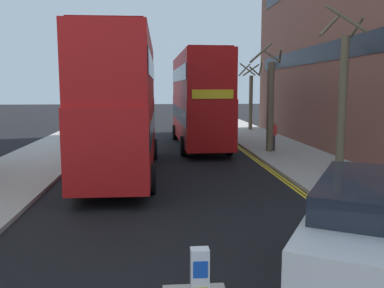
# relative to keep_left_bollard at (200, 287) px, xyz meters

# --- Properties ---
(sidewalk_right) EXTENTS (4.00, 80.00, 0.14)m
(sidewalk_right) POSITION_rel_keep_left_bollard_xyz_m (6.50, 12.16, -0.54)
(sidewalk_right) COLOR #ADA89E
(sidewalk_right) RESTS_ON ground
(sidewalk_left) EXTENTS (4.00, 80.00, 0.14)m
(sidewalk_left) POSITION_rel_keep_left_bollard_xyz_m (-6.50, 12.16, -0.54)
(sidewalk_left) COLOR #ADA89E
(sidewalk_left) RESTS_ON ground
(kerb_line_outer) EXTENTS (0.10, 56.00, 0.01)m
(kerb_line_outer) POSITION_rel_keep_left_bollard_xyz_m (4.40, 10.16, -0.60)
(kerb_line_outer) COLOR yellow
(kerb_line_outer) RESTS_ON ground
(kerb_line_inner) EXTENTS (0.10, 56.00, 0.01)m
(kerb_line_inner) POSITION_rel_keep_left_bollard_xyz_m (4.24, 10.16, -0.60)
(kerb_line_inner) COLOR yellow
(kerb_line_inner) RESTS_ON ground
(keep_left_bollard) EXTENTS (0.36, 0.28, 1.11)m
(keep_left_bollard) POSITION_rel_keep_left_bollard_xyz_m (0.00, 0.00, 0.00)
(keep_left_bollard) COLOR silver
(keep_left_bollard) RESTS_ON traffic_island
(double_decker_bus_away) EXTENTS (2.87, 10.83, 5.64)m
(double_decker_bus_away) POSITION_rel_keep_left_bollard_xyz_m (-2.04, 11.28, 2.42)
(double_decker_bus_away) COLOR red
(double_decker_bus_away) RESTS_ON ground
(double_decker_bus_oncoming) EXTENTS (2.97, 10.86, 5.64)m
(double_decker_bus_oncoming) POSITION_rel_keep_left_bollard_xyz_m (1.94, 19.07, 2.42)
(double_decker_bus_oncoming) COLOR #B20F0F
(double_decker_bus_oncoming) RESTS_ON ground
(taxi_minivan) EXTENTS (4.02, 5.10, 2.12)m
(taxi_minivan) POSITION_rel_keep_left_bollard_xyz_m (2.78, 0.14, 0.46)
(taxi_minivan) COLOR silver
(taxi_minivan) RESTS_ON ground
(pedestrian_far) EXTENTS (0.34, 0.22, 1.62)m
(pedestrian_far) POSITION_rel_keep_left_bollard_xyz_m (5.82, 16.27, 0.38)
(pedestrian_far) COLOR #2D2D38
(pedestrian_far) RESTS_ON sidewalk_right
(street_tree_near) EXTENTS (1.73, 1.72, 5.98)m
(street_tree_near) POSITION_rel_keep_left_bollard_xyz_m (5.55, 16.10, 2.17)
(street_tree_near) COLOR #6B6047
(street_tree_near) RESTS_ON sidewalk_right
(street_tree_mid) EXTENTS (1.48, 1.99, 6.43)m
(street_tree_mid) POSITION_rel_keep_left_bollard_xyz_m (6.43, 9.29, 2.56)
(street_tree_mid) COLOR #6B6047
(street_tree_mid) RESTS_ON sidewalk_right
(street_tree_far) EXTENTS (1.94, 2.10, 5.53)m
(street_tree_far) POSITION_rel_keep_left_bollard_xyz_m (7.18, 27.74, 2.34)
(street_tree_far) COLOR #6B6047
(street_tree_far) RESTS_ON sidewalk_right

